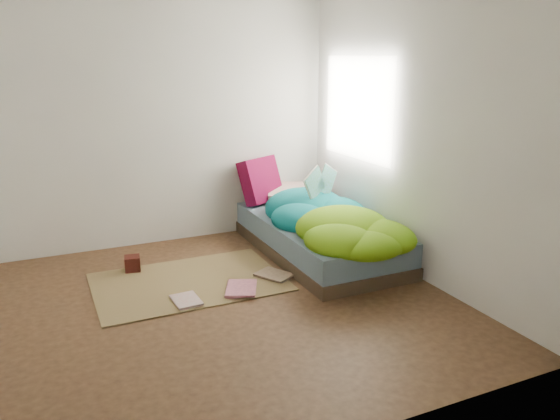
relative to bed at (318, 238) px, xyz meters
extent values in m
cube|color=#3B2516|center=(-1.22, -0.72, -0.17)|extent=(3.50, 3.50, 0.00)
cube|color=silver|center=(-1.22, 1.03, 1.13)|extent=(3.50, 0.04, 2.60)
cube|color=silver|center=(-1.22, -2.47, 1.13)|extent=(3.50, 0.04, 2.60)
cube|color=silver|center=(0.53, -0.72, 1.13)|extent=(0.04, 3.50, 2.60)
cube|color=white|center=(0.52, 0.18, 1.23)|extent=(0.01, 1.00, 1.20)
cube|color=#3E3222|center=(0.00, 0.00, -0.11)|extent=(1.00, 2.00, 0.12)
cube|color=slate|center=(0.00, 0.00, 0.06)|extent=(0.98, 1.96, 0.22)
cube|color=brown|center=(-1.37, -0.17, -0.16)|extent=(1.60, 1.10, 0.01)
cube|color=silver|center=(0.16, 0.78, 0.24)|extent=(0.76, 0.64, 0.14)
cube|color=#53052D|center=(-0.24, 0.90, 0.42)|extent=(0.50, 0.36, 0.49)
cube|color=#360F0C|center=(-1.77, 0.29, -0.09)|extent=(0.15, 0.15, 0.14)
imported|color=beige|center=(-1.60, -0.56, -0.15)|extent=(0.22, 0.29, 0.02)
imported|color=pink|center=(-1.14, -0.49, -0.14)|extent=(0.37, 0.41, 0.03)
imported|color=tan|center=(-0.74, -0.43, -0.14)|extent=(0.35, 0.38, 0.02)
camera|label=1|loc=(-2.48, -4.50, 1.74)|focal=35.00mm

